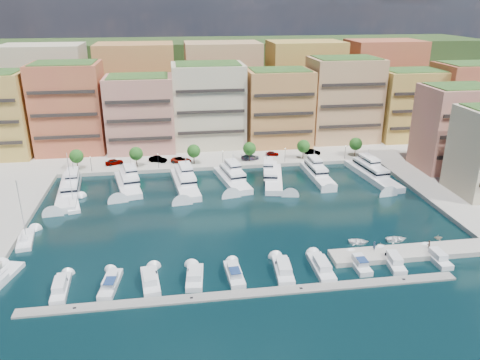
{
  "coord_description": "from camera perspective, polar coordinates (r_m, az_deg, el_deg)",
  "views": [
    {
      "loc": [
        -13.53,
        -93.2,
        44.71
      ],
      "look_at": [
        1.16,
        5.92,
        6.0
      ],
      "focal_mm": 35.0,
      "sensor_mm": 36.0,
      "label": 1
    }
  ],
  "objects": [
    {
      "name": "cruiser_3",
      "position": [
        81.64,
        -5.54,
        -11.74
      ],
      "size": [
        3.49,
        7.78,
        2.55
      ],
      "color": "silver",
      "rests_on": "ground"
    },
    {
      "name": "apartment_2",
      "position": [
        147.12,
        -12.03,
        7.94
      ],
      "size": [
        20.0,
        15.5,
        22.8
      ],
      "color": "#C1736B",
      "rests_on": "north_quay"
    },
    {
      "name": "tender_2",
      "position": [
        98.31,
        18.51,
        -6.85
      ],
      "size": [
        4.18,
        3.05,
        0.85
      ],
      "primitive_type": "imported",
      "rotation": [
        0.0,
        0.0,
        1.54
      ],
      "color": "white",
      "rests_on": "ground"
    },
    {
      "name": "sailboat_2",
      "position": [
        115.09,
        -19.72,
        -2.89
      ],
      "size": [
        4.99,
        9.82,
        13.2
      ],
      "color": "white",
      "rests_on": "ground"
    },
    {
      "name": "person_0",
      "position": [
        91.46,
        16.05,
        -7.7
      ],
      "size": [
        0.63,
        0.76,
        1.78
      ],
      "primitive_type": "imported",
      "rotation": [
        0.0,
        0.0,
        1.93
      ],
      "color": "#2A3C54",
      "rests_on": "finger_pier"
    },
    {
      "name": "tender_1",
      "position": [
        95.51,
        16.79,
        -7.54
      ],
      "size": [
        1.68,
        1.58,
        0.71
      ],
      "primitive_type": "imported",
      "rotation": [
        0.0,
        0.0,
        1.19
      ],
      "color": "beige",
      "rests_on": "ground"
    },
    {
      "name": "tree_0",
      "position": [
        135.47,
        -19.32,
        2.74
      ],
      "size": [
        3.8,
        3.8,
        5.65
      ],
      "color": "#473323",
      "rests_on": "north_quay"
    },
    {
      "name": "car_5",
      "position": [
        143.07,
        8.84,
        3.4
      ],
      "size": [
        4.91,
        3.36,
        1.53
      ],
      "primitive_type": "imported",
      "rotation": [
        0.0,
        0.0,
        1.15
      ],
      "color": "gray",
      "rests_on": "north_quay"
    },
    {
      "name": "apartment_1",
      "position": [
        151.44,
        -20.07,
        8.27
      ],
      "size": [
        20.0,
        16.5,
        26.8
      ],
      "color": "#B24E3B",
      "rests_on": "north_quay"
    },
    {
      "name": "tender_3",
      "position": [
        101.94,
        23.03,
        -6.44
      ],
      "size": [
        1.88,
        1.68,
        0.89
      ],
      "primitive_type": "imported",
      "rotation": [
        0.0,
        0.0,
        1.43
      ],
      "color": "beige",
      "rests_on": "ground"
    },
    {
      "name": "yacht_2",
      "position": [
        120.72,
        -6.74,
        -0.15
      ],
      "size": [
        7.25,
        21.43,
        7.3
      ],
      "color": "white",
      "rests_on": "ground"
    },
    {
      "name": "cruiser_1",
      "position": [
        82.39,
        -15.52,
        -12.15
      ],
      "size": [
        3.49,
        8.68,
        2.66
      ],
      "color": "silver",
      "rests_on": "ground"
    },
    {
      "name": "lamppost_4",
      "position": [
        140.0,
        12.72,
        3.61
      ],
      "size": [
        0.3,
        0.3,
        4.2
      ],
      "color": "black",
      "rests_on": "north_quay"
    },
    {
      "name": "car_4",
      "position": [
        140.61,
        3.94,
        3.25
      ],
      "size": [
        4.18,
        2.4,
        1.34
      ],
      "primitive_type": "imported",
      "rotation": [
        0.0,
        0.0,
        1.35
      ],
      "color": "gray",
      "rests_on": "north_quay"
    },
    {
      "name": "yacht_3",
      "position": [
        122.58,
        -1.01,
        0.33
      ],
      "size": [
        8.26,
        19.24,
        7.3
      ],
      "color": "white",
      "rests_on": "ground"
    },
    {
      "name": "backblock_2",
      "position": [
        170.66,
        -2.12,
        11.42
      ],
      "size": [
        26.0,
        18.0,
        30.0
      ],
      "primitive_type": "cube",
      "color": "tan",
      "rests_on": "north_quay"
    },
    {
      "name": "sailboat_0",
      "position": [
        90.74,
        -27.11,
        -10.76
      ],
      "size": [
        5.43,
        10.57,
        13.2
      ],
      "color": "white",
      "rests_on": "ground"
    },
    {
      "name": "cruiser_9",
      "position": [
        93.98,
        22.84,
        -8.74
      ],
      "size": [
        2.51,
        7.58,
        2.55
      ],
      "color": "silver",
      "rests_on": "ground"
    },
    {
      "name": "lamppost_2",
      "position": [
        131.65,
        -2.12,
        3.01
      ],
      "size": [
        0.3,
        0.3,
        4.2
      ],
      "color": "black",
      "rests_on": "north_quay"
    },
    {
      "name": "apartment_6",
      "position": [
        166.03,
        19.84,
        8.63
      ],
      "size": [
        20.0,
        15.5,
        22.8
      ],
      "color": "gold",
      "rests_on": "north_quay"
    },
    {
      "name": "backblock_0",
      "position": [
        174.64,
        -22.4,
        10.1
      ],
      "size": [
        26.0,
        18.0,
        30.0
      ],
      "primitive_type": "cube",
      "color": "beige",
      "rests_on": "north_quay"
    },
    {
      "name": "cruiser_0",
      "position": [
        83.9,
        -21.01,
        -12.23
      ],
      "size": [
        2.86,
        8.62,
        2.55
      ],
      "color": "silver",
      "rests_on": "ground"
    },
    {
      "name": "apartment_5",
      "position": [
        158.4,
        12.44,
        9.57
      ],
      "size": [
        22.0,
        16.5,
        26.8
      ],
      "color": "tan",
      "rests_on": "north_quay"
    },
    {
      "name": "yacht_0",
      "position": [
        122.66,
        -20.09,
        -1.0
      ],
      "size": [
        7.04,
        23.31,
        7.3
      ],
      "color": "white",
      "rests_on": "ground"
    },
    {
      "name": "sailboat_1",
      "position": [
        102.33,
        -24.68,
        -6.69
      ],
      "size": [
        4.21,
        9.15,
        13.2
      ],
      "color": "white",
      "rests_on": "ground"
    },
    {
      "name": "car_3",
      "position": [
        136.74,
        1.25,
        2.82
      ],
      "size": [
        5.67,
        2.91,
        1.57
      ],
      "primitive_type": "imported",
      "rotation": [
        0.0,
        0.0,
        1.71
      ],
      "color": "gray",
      "rests_on": "north_quay"
    },
    {
      "name": "cruiser_5",
      "position": [
        83.51,
        5.28,
        -10.91
      ],
      "size": [
        3.45,
        8.96,
        2.55
      ],
      "color": "silver",
      "rests_on": "ground"
    },
    {
      "name": "apartment_7",
      "position": [
        174.45,
        26.06,
        8.64
      ],
      "size": [
        22.0,
        16.5,
        24.8
      ],
      "color": "#B24E3B",
      "rests_on": "north_quay"
    },
    {
      "name": "car_1",
      "position": [
        136.72,
        -9.98,
        2.52
      ],
      "size": [
        5.43,
        3.72,
        1.7
      ],
      "primitive_type": "imported",
      "rotation": [
        0.0,
        0.0,
        1.15
      ],
      "color": "gray",
      "rests_on": "north_quay"
    },
    {
      "name": "lamppost_1",
      "position": [
        131.02,
        -9.97,
        2.61
      ],
      "size": [
        0.3,
        0.3,
        4.2
      ],
      "color": "black",
      "rests_on": "north_quay"
    },
    {
      "name": "south_pontoon",
      "position": [
        78.13,
        0.87,
        -13.79
      ],
      "size": [
        72.0,
        2.2,
        0.35
      ],
      "primitive_type": "cube",
      "color": "gray",
      "rests_on": "ground"
    },
    {
      "name": "yacht_5",
      "position": [
        127.5,
        9.34,
        0.88
      ],
      "size": [
        4.68,
        18.59,
        7.3
      ],
      "color": "white",
      "rests_on": "ground"
    },
    {
      "name": "finger_pier",
      "position": [
        94.68,
        20.39,
        -8.52
      ],
      "size": [
        32.0,
        5.0,
        2.0
      ],
      "primitive_type": "cube",
      "color": "#9E998E",
      "rests_on": "ground"
    },
    {
      "name": "tree_3",
      "position": [
        134.59,
        1.16,
        3.84
      ],
      "size": [
        3.8,
        3.8,
        5.65
      ],
      "color": "#473323",
      "rests_on": "north_quay"
    },
    {
      "name": "cruiser_7",
      "position": [
        87.53,
        14.31,
        -9.9
      ],
      "size": [
        2.51,
        7.08,
        2.66
      ],
      "color": "silver",
      "rests_on": "ground"
    },
    {
      "name": "car_0",
      "position": [
        137.16,
        -15.09,
        2.16
      ],
      "size": [
        5.34,
        3.75,
        1.69
      ],
      "primitive_type": "imported",
      "rotation": [
        0.0,
        0.0,
        1.97
      ],
      "color": "gray",
      "rests_on": "north_quay"
    },
    {
      "name": "yacht_4",
      "position": [
        123.7,
        4.03,
        0.42
      ],
      "size": [
        8.29,
        20.64,
        7.3
      ],
      "color": "white",
      "rests_on": "ground"
    },
    {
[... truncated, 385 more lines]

